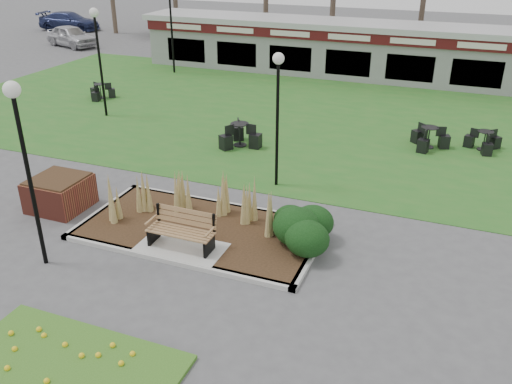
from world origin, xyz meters
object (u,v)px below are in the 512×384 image
(lamp_post_mid_left, at_px, (97,39))
(lamp_post_mid_right, at_px, (278,91))
(bistro_set_b, at_px, (428,141))
(food_pavilion, at_px, (354,49))
(car_blue, at_px, (69,21))
(bistro_set_d, at_px, (484,144))
(bistro_set_c, at_px, (240,138))
(car_black, at_px, (217,42))
(bistro_set_a, at_px, (101,93))
(park_bench, at_px, (182,229))
(brick_planter, at_px, (60,193))
(lamp_post_near_left, at_px, (21,136))
(lamp_post_far_left, at_px, (170,8))
(car_silver, at_px, (71,36))

(lamp_post_mid_left, relative_size, lamp_post_mid_right, 1.09)
(lamp_post_mid_left, relative_size, bistro_set_b, 3.10)
(food_pavilion, height_order, car_blue, food_pavilion)
(lamp_post_mid_right, relative_size, bistro_set_d, 3.16)
(lamp_post_mid_left, distance_m, bistro_set_c, 7.59)
(bistro_set_b, distance_m, car_black, 19.83)
(bistro_set_a, height_order, car_black, car_black)
(park_bench, xyz_separation_m, car_black, (-9.77, 22.85, 0.09))
(brick_planter, xyz_separation_m, lamp_post_near_left, (1.58, -2.51, 2.77))
(car_blue, bearing_deg, lamp_post_mid_left, -146.30)
(lamp_post_far_left, bearing_deg, lamp_post_mid_left, -81.61)
(lamp_post_near_left, xyz_separation_m, car_blue, (-22.04, 28.51, -2.53))
(lamp_post_near_left, height_order, car_black, lamp_post_near_left)
(bistro_set_d, bearing_deg, lamp_post_mid_left, -174.17)
(bistro_set_a, relative_size, car_silver, 0.31)
(food_pavilion, xyz_separation_m, lamp_post_far_left, (-9.62, -2.96, 2.07))
(food_pavilion, xyz_separation_m, bistro_set_b, (5.02, -10.06, -1.19))
(food_pavilion, relative_size, car_black, 5.94)
(food_pavilion, bearing_deg, brick_planter, -103.06)
(car_black, xyz_separation_m, car_blue, (-15.09, 3.90, 0.04))
(lamp_post_far_left, bearing_deg, lamp_post_near_left, -69.82)
(car_silver, xyz_separation_m, car_blue, (-4.69, 5.67, -0.00))
(park_bench, relative_size, bistro_set_a, 1.31)
(lamp_post_mid_left, height_order, car_blue, lamp_post_mid_left)
(lamp_post_mid_left, height_order, lamp_post_mid_right, lamp_post_mid_left)
(lamp_post_far_left, relative_size, bistro_set_a, 3.74)
(car_silver, bearing_deg, food_pavilion, -75.65)
(park_bench, bearing_deg, lamp_post_mid_right, 78.84)
(lamp_post_mid_right, xyz_separation_m, bistro_set_b, (4.13, 5.15, -2.74))
(car_black, bearing_deg, bistro_set_c, -175.40)
(lamp_post_near_left, relative_size, car_blue, 0.90)
(lamp_post_mid_left, relative_size, bistro_set_a, 3.47)
(lamp_post_near_left, relative_size, bistro_set_b, 3.06)
(lamp_post_near_left, xyz_separation_m, bistro_set_a, (-7.45, 12.51, -2.99))
(car_silver, height_order, car_black, car_silver)
(food_pavilion, bearing_deg, bistro_set_b, -63.50)
(car_silver, bearing_deg, brick_planter, -123.97)
(bistro_set_d, bearing_deg, bistro_set_b, -165.86)
(brick_planter, height_order, lamp_post_mid_left, lamp_post_mid_left)
(lamp_post_mid_right, relative_size, car_blue, 0.84)
(brick_planter, height_order, food_pavilion, food_pavilion)
(lamp_post_far_left, xyz_separation_m, bistro_set_a, (-0.65, -6.00, -3.29))
(lamp_post_far_left, bearing_deg, bistro_set_c, -49.50)
(park_bench, distance_m, lamp_post_mid_left, 12.31)
(bistro_set_c, distance_m, car_blue, 30.37)
(bistro_set_a, distance_m, car_black, 12.12)
(brick_planter, height_order, car_black, car_black)
(lamp_post_near_left, relative_size, bistro_set_d, 3.39)
(bistro_set_a, distance_m, car_silver, 14.31)
(brick_planter, distance_m, car_black, 22.75)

